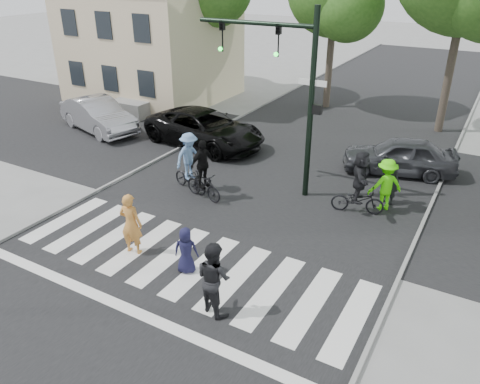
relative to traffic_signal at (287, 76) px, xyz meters
The scene contains 19 objects.
ground 7.33m from the traffic_signal, 93.27° to the right, with size 120.00×120.00×0.00m, color gray.
road_stem 4.09m from the traffic_signal, 106.46° to the right, with size 10.00×70.00×0.01m, color black.
road_cross 4.31m from the traffic_signal, 101.11° to the left, with size 70.00×10.00×0.01m, color black.
curb_left 6.74m from the traffic_signal, 167.50° to the right, with size 0.10×70.00×0.10m, color gray.
curb_right 6.19m from the traffic_signal, 14.31° to the right, with size 0.10×70.00×0.10m, color gray.
crosswalk 6.78m from the traffic_signal, 93.66° to the right, with size 10.00×3.85×0.01m.
traffic_signal is the anchor object (origin of this frame).
house 14.17m from the traffic_signal, 146.70° to the left, with size 8.40×8.10×8.82m.
pedestrian_woman 6.56m from the traffic_signal, 108.40° to the right, with size 0.64×0.42×1.74m, color #D28939.
pedestrian_child 6.43m from the traffic_signal, 90.69° to the right, with size 0.61×0.40×1.25m, color #161634.
pedestrian_adult 7.23m from the traffic_signal, 78.29° to the right, with size 0.85×0.67×1.76m, color black.
cyclist_left 4.37m from the traffic_signal, 149.85° to the right, with size 1.72×1.18×2.06m.
cyclist_mid 4.12m from the traffic_signal, 136.12° to the right, with size 1.62×1.01×2.04m.
cyclist_right 4.05m from the traffic_signal, ahead, with size 1.71×1.58×2.05m.
car_suv 6.17m from the traffic_signal, 153.74° to the left, with size 2.49×5.40×1.50m, color black.
car_silver 10.66m from the traffic_signal, behind, with size 1.60×4.58×1.51m, color #9E9EA3.
car_grey 5.63m from the traffic_signal, 47.77° to the left, with size 1.63×4.04×1.38m, color #383A3E.
bystander_hivis 4.56m from the traffic_signal, ahead, with size 1.09×0.63×1.69m, color #4EFB0A.
bystander_dark 4.68m from the traffic_signal, 12.98° to the left, with size 0.57×0.38×1.57m, color black.
Camera 1 is at (6.33, -7.18, 7.06)m, focal length 35.00 mm.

